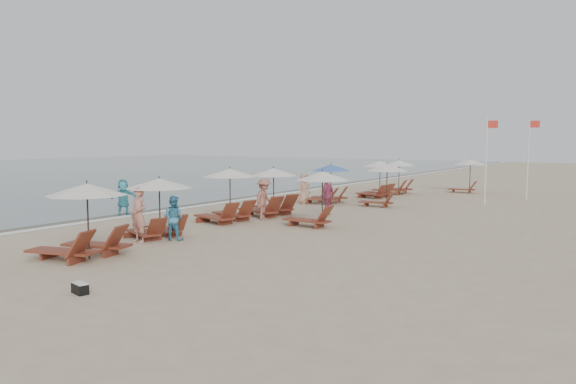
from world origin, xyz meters
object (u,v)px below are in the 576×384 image
Objects in this scene: lounger_station_0 at (82,222)px; lounger_station_5 at (377,179)px; lounger_station_4 at (327,185)px; inland_station_1 at (383,179)px; lounger_station_3 at (268,194)px; beachgoer_far_b at (304,189)px; inland_station_0 at (316,193)px; beachgoer_mid_b at (264,199)px; beachgoer_far_a at (327,196)px; lounger_station_6 at (395,179)px; lounger_station_2 at (226,196)px; beachgoer_near at (139,215)px; inland_station_2 at (467,170)px; lounger_station_1 at (156,205)px; beachgoer_mid_a at (173,218)px; waterline_walker at (123,198)px; duffel_bag at (80,288)px; flag_pole_near at (487,156)px.

lounger_station_5 is (-0.00, 20.62, 0.04)m from lounger_station_0.
lounger_station_4 is 1.03× the size of inland_station_1.
lounger_station_3 is 1.63× the size of beachgoer_far_b.
inland_station_0 is (2.71, -11.76, 0.26)m from lounger_station_5.
inland_station_1 is at bearing -25.83° from beachgoer_mid_b.
lounger_station_0 is 15.51m from beachgoer_far_b.
lounger_station_0 is at bearing -4.91° from beachgoer_far_a.
lounger_station_6 reaches higher than beachgoer_far_b.
beachgoer_far_b is (-4.64, 6.53, -0.54)m from inland_station_0.
lounger_station_2 is at bearing -164.83° from inland_station_0.
inland_station_1 is at bearing 81.68° from beachgoer_near.
lounger_station_6 is 5.06m from inland_station_2.
lounger_station_1 is 0.98× the size of lounger_station_4.
inland_station_0 is 1.47× the size of beachgoer_mid_b.
lounger_station_5 is at bearing -169.14° from beachgoer_far_a.
lounger_station_1 is 13.30m from inland_station_1.
beachgoer_mid_a is 0.92× the size of waterline_walker.
inland_station_0 reaches higher than lounger_station_6.
lounger_station_1 reaches higher than duffel_bag.
beachgoer_far_b is at bearing 96.12° from lounger_station_2.
duffel_bag is 23.25m from flag_pole_near.
beachgoer_far_b is at bearing -134.22° from lounger_station_4.
waterline_walker is at bearing -116.56° from inland_station_2.
flag_pole_near reaches higher than lounger_station_0.
beachgoer_mid_b is (-2.86, 0.41, -0.46)m from inland_station_0.
beachgoer_far_a is at bearing -80.73° from lounger_station_5.
lounger_station_6 is (1.12, 15.61, -0.12)m from lounger_station_2.
inland_station_0 is at bearing 92.61° from duffel_bag.
beachgoer_mid_a is at bearing -116.00° from inland_station_0.
flag_pole_near is at bearing 81.94° from duffel_bag.
lounger_station_0 is 9.27m from inland_station_0.
beachgoer_near is (-4.26, -24.26, -0.56)m from inland_station_2.
lounger_station_3 is 2.74m from beachgoer_far_a.
flag_pole_near reaches higher than lounger_station_1.
lounger_station_5 is 1.32× the size of beachgoer_near.
lounger_station_4 is at bearing -4.86° from waterline_walker.
lounger_station_6 reaches higher than beachgoer_near.
beachgoer_mid_b is at bearing -90.77° from lounger_station_5.
inland_station_0 is 5.37× the size of duffel_bag.
beachgoer_far_b is at bearing -103.48° from lounger_station_6.
lounger_station_1 is 8.82m from beachgoer_far_a.
inland_station_1 is 14.22m from beachgoer_near.
beachgoer_mid_b is 1.09× the size of beachgoer_far_b.
waterline_walker is (-6.20, -2.51, -0.07)m from beachgoer_mid_b.
flag_pole_near reaches higher than inland_station_2.
duffel_bag is (-0.47, -29.29, -1.37)m from inland_station_2.
lounger_station_4 is 1.68× the size of beachgoer_mid_a.
inland_station_1 reaches higher than beachgoer_mid_b.
lounger_station_0 is 1.04× the size of inland_station_0.
beachgoer_far_a is (1.26, 8.59, 0.13)m from beachgoer_mid_a.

